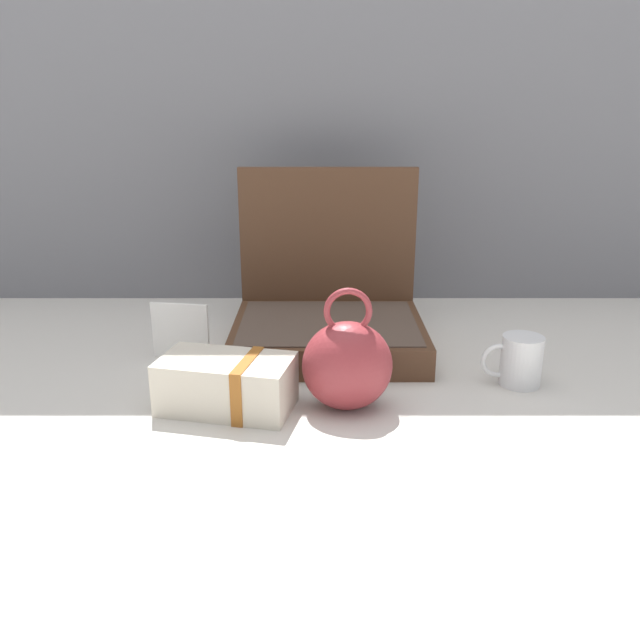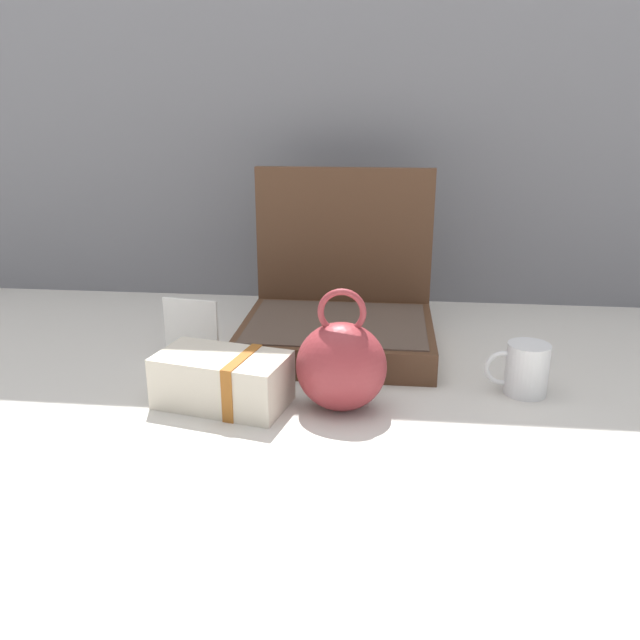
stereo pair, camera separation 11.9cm
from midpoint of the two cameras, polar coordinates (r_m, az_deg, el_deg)
ground_plane at (r=1.26m, az=-3.59°, el=-5.30°), size 6.00×6.00×0.00m
back_wall at (r=1.74m, az=-2.83°, el=24.93°), size 3.20×0.06×1.40m
open_suitcase at (r=1.41m, az=-1.63°, el=0.87°), size 0.41×0.35×0.38m
teal_pouch_handbag at (r=1.11m, az=-0.59°, el=-4.07°), size 0.16×0.12×0.22m
cream_toiletry_bag at (r=1.14m, az=-11.12°, el=-5.68°), size 0.25×0.17×0.10m
coffee_mug at (r=1.25m, az=14.89°, el=-3.58°), size 0.12×0.08×0.10m
info_card_left at (r=1.38m, az=-14.75°, el=-0.98°), size 0.12×0.02×0.12m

